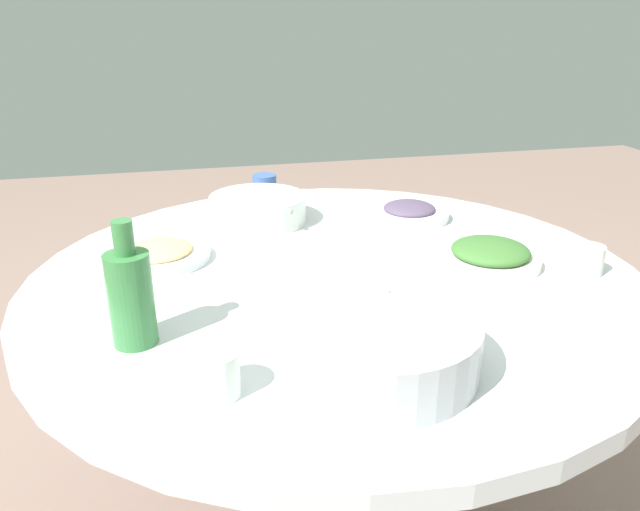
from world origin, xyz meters
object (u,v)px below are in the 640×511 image
object	(u,v)px
round_dining_table	(336,314)
dish_noodles	(158,254)
rice_bowl	(380,343)
dish_eggplant	(409,212)
tea_cup_side	(214,373)
tea_cup_far	(589,260)
green_bottle	(131,295)
dish_greens	(490,255)
soup_bowl	(258,210)
tea_cup_near	(265,186)

from	to	relation	value
round_dining_table	dish_noodles	bearing A→B (deg)	-22.81
rice_bowl	dish_eggplant	size ratio (longest dim) A/B	1.45
dish_eggplant	tea_cup_side	world-z (taller)	tea_cup_side
dish_eggplant	dish_noodles	bearing A→B (deg)	12.44
round_dining_table	tea_cup_far	world-z (taller)	tea_cup_far
round_dining_table	dish_noodles	size ratio (longest dim) A/B	5.65
green_bottle	tea_cup_side	size ratio (longest dim) A/B	2.94
dish_greens	green_bottle	world-z (taller)	green_bottle
dish_greens	tea_cup_side	world-z (taller)	tea_cup_side
green_bottle	tea_cup_side	bearing A→B (deg)	123.11
soup_bowl	tea_cup_near	size ratio (longest dim) A/B	3.56
dish_greens	dish_noodles	size ratio (longest dim) A/B	0.95
rice_bowl	green_bottle	xyz separation A→B (m)	(0.38, -0.18, 0.04)
rice_bowl	soup_bowl	distance (m)	0.76
soup_bowl	dish_greens	world-z (taller)	soup_bowl
rice_bowl	soup_bowl	xyz separation A→B (m)	(0.09, -0.75, -0.01)
green_bottle	soup_bowl	bearing A→B (deg)	-116.65
rice_bowl	tea_cup_far	size ratio (longest dim) A/B	4.91
dish_noodles	dish_greens	bearing A→B (deg)	164.65
round_dining_table	green_bottle	bearing A→B (deg)	27.51
round_dining_table	tea_cup_far	xyz separation A→B (m)	(-0.52, 0.13, 0.13)
dish_eggplant	tea_cup_side	xyz separation A→B (m)	(0.57, 0.70, 0.02)
round_dining_table	tea_cup_far	distance (m)	0.55
dish_noodles	tea_cup_side	bearing A→B (deg)	98.77
dish_greens	green_bottle	distance (m)	0.77
round_dining_table	tea_cup_near	xyz separation A→B (m)	(0.07, -0.59, 0.14)
dish_eggplant	tea_cup_near	xyz separation A→B (m)	(0.35, -0.29, 0.02)
rice_bowl	tea_cup_side	size ratio (longest dim) A/B	4.14
soup_bowl	dish_eggplant	xyz separation A→B (m)	(-0.40, 0.06, -0.02)
dish_eggplant	green_bottle	size ratio (longest dim) A/B	0.97
round_dining_table	green_bottle	size ratio (longest dim) A/B	5.99
dish_eggplant	dish_greens	distance (m)	0.35
round_dining_table	dish_greens	distance (m)	0.37
dish_greens	rice_bowl	bearing A→B (deg)	43.06
dish_greens	tea_cup_far	bearing A→B (deg)	152.53
rice_bowl	soup_bowl	size ratio (longest dim) A/B	1.22
dish_eggplant	dish_noodles	size ratio (longest dim) A/B	0.92
soup_bowl	tea_cup_near	xyz separation A→B (m)	(-0.05, -0.22, 0.00)
rice_bowl	soup_bowl	world-z (taller)	rice_bowl
tea_cup_far	tea_cup_side	xyz separation A→B (m)	(0.81, 0.26, 0.00)
dish_noodles	green_bottle	distance (m)	0.38
soup_bowl	tea_cup_far	xyz separation A→B (m)	(-0.64, 0.50, -0.00)
dish_eggplant	green_bottle	distance (m)	0.86
round_dining_table	dish_greens	bearing A→B (deg)	173.46
tea_cup_near	soup_bowl	bearing A→B (deg)	77.03
green_bottle	rice_bowl	bearing A→B (deg)	154.99
soup_bowl	dish_noodles	size ratio (longest dim) A/B	1.09
soup_bowl	tea_cup_near	world-z (taller)	soup_bowl
soup_bowl	tea_cup_side	world-z (taller)	same
green_bottle	tea_cup_side	xyz separation A→B (m)	(-0.12, 0.18, -0.05)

